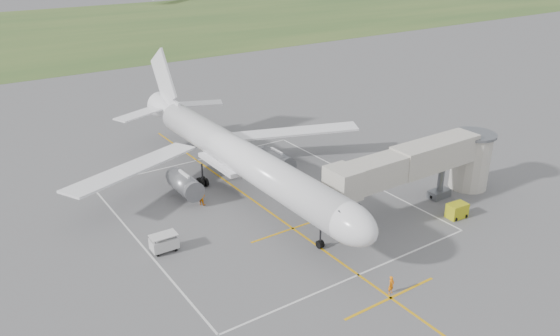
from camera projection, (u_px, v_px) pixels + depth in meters
ground at (243, 193)px, 63.36m from camera, size 700.00×700.00×0.00m
grass_strip at (20, 35)px, 162.14m from camera, size 700.00×120.00×0.02m
apron_markings at (270, 212)px, 58.93m from camera, size 28.20×60.00×0.01m
airliner at (239, 156)px, 62.19m from camera, size 38.93×46.75×13.52m
jet_bridge at (429, 163)px, 59.34m from camera, size 23.40×5.00×7.20m
gpu_unit at (457, 211)px, 57.67m from camera, size 2.23×1.67×1.59m
baggage_cart at (164, 243)px, 51.47m from camera, size 2.55×1.57×1.75m
ramp_worker_nose at (391, 285)px, 45.41m from camera, size 0.65×0.48×1.64m
ramp_worker_wing at (201, 196)px, 60.34m from camera, size 1.11×1.20×1.97m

